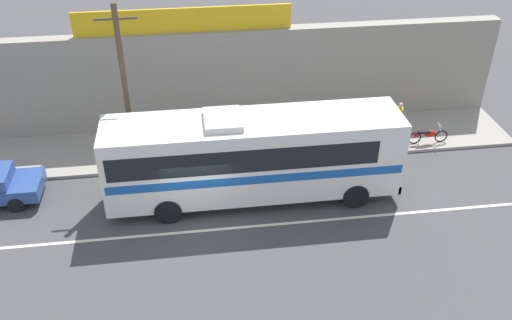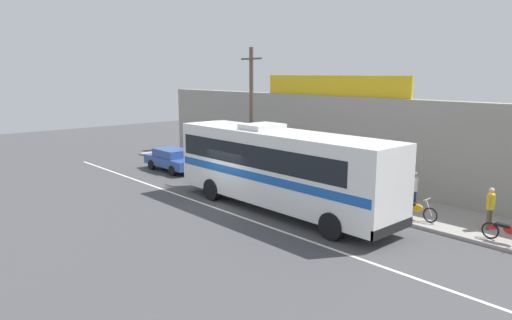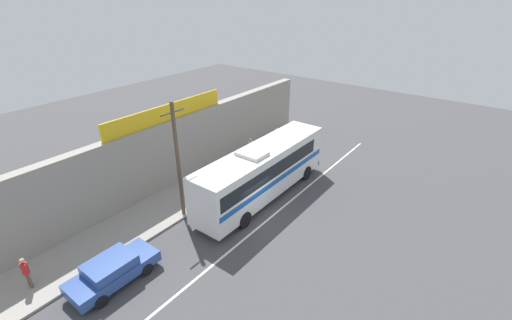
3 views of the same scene
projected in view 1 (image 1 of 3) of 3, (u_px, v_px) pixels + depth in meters
name	position (u px, v px, depth m)	size (l,w,h in m)	color
ground_plane	(198.00, 218.00, 21.74)	(70.00, 70.00, 0.00)	#444447
sidewalk_slab	(192.00, 146.00, 26.02)	(30.00, 3.60, 0.14)	gray
storefront_facade	(188.00, 81.00, 26.53)	(30.00, 0.70, 4.80)	gray
storefront_billboard	(183.00, 20.00, 24.92)	(9.71, 0.12, 1.10)	gold
road_center_stripe	(199.00, 231.00, 21.07)	(30.00, 0.14, 0.01)	silver
intercity_bus	(251.00, 154.00, 21.76)	(11.45, 2.63, 3.78)	white
utility_pole	(125.00, 89.00, 22.38)	(1.60, 0.22, 7.24)	brown
motorcycle_black	(428.00, 135.00, 25.91)	(1.90, 0.56, 0.94)	black
motorcycle_green	(350.00, 139.00, 25.60)	(1.91, 0.56, 0.94)	black
pedestrian_far_right	(328.00, 117.00, 26.25)	(0.30, 0.48, 1.68)	navy
pedestrian_far_left	(399.00, 116.00, 26.36)	(0.30, 0.48, 1.64)	brown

